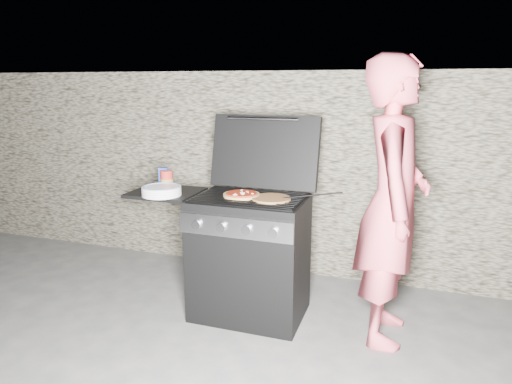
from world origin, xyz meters
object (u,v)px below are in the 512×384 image
(sauce_jar, at_px, (167,180))
(gas_grill, at_px, (218,253))
(pizza_topped, at_px, (241,194))
(person, at_px, (393,203))

(sauce_jar, bearing_deg, gas_grill, -7.39)
(pizza_topped, bearing_deg, person, 2.05)
(gas_grill, bearing_deg, person, 1.62)
(gas_grill, bearing_deg, pizza_topped, -0.72)
(pizza_topped, xyz_separation_m, sauce_jar, (-0.63, 0.06, 0.05))
(pizza_topped, distance_m, person, 1.03)
(sauce_jar, height_order, person, person)
(gas_grill, height_order, sauce_jar, sauce_jar)
(gas_grill, relative_size, sauce_jar, 9.20)
(person, bearing_deg, gas_grill, 90.23)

